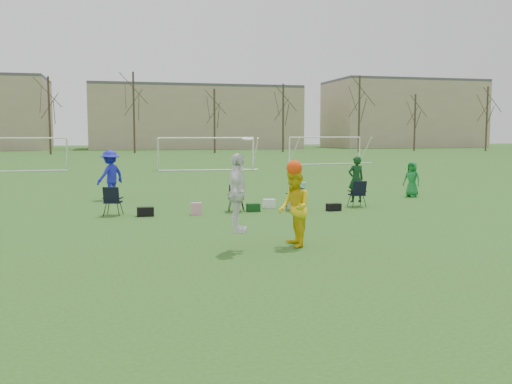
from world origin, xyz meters
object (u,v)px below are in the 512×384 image
object	(u,v)px
center_contest	(272,201)
goal_right	(325,142)
fielder_green_far	(412,179)
goal_left	(15,145)
goal_mid	(206,144)
fielder_blue	(110,175)

from	to	relation	value
center_contest	goal_right	distance (m)	39.64
fielder_green_far	center_contest	xyz separation A→B (m)	(-8.88, -9.29, 0.37)
fielder_green_far	center_contest	world-z (taller)	center_contest
goal_right	fielder_green_far	bearing A→B (deg)	-111.33
fielder_green_far	goal_left	size ratio (longest dim) A/B	0.21
fielder_green_far	goal_left	distance (m)	30.40
goal_left	goal_mid	distance (m)	14.14
goal_mid	center_contest	bearing A→B (deg)	-92.23
center_contest	fielder_blue	bearing A→B (deg)	108.23
center_contest	goal_mid	distance (m)	30.73
goal_left	goal_right	size ratio (longest dim) A/B	1.01
goal_right	fielder_blue	bearing A→B (deg)	-135.09
goal_mid	fielder_blue	bearing A→B (deg)	-106.19
goal_left	fielder_blue	bearing A→B (deg)	-76.89
fielder_blue	goal_left	distance (m)	22.34
center_contest	goal_left	size ratio (longest dim) A/B	0.36
center_contest	goal_mid	bearing A→B (deg)	83.77
goal_mid	fielder_green_far	bearing A→B (deg)	-71.37
fielder_green_far	goal_left	world-z (taller)	goal_left
fielder_green_far	goal_right	size ratio (longest dim) A/B	0.21
goal_left	goal_right	xyz separation A→B (m)	(26.00, 4.00, 0.00)
center_contest	goal_left	distance (m)	34.26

